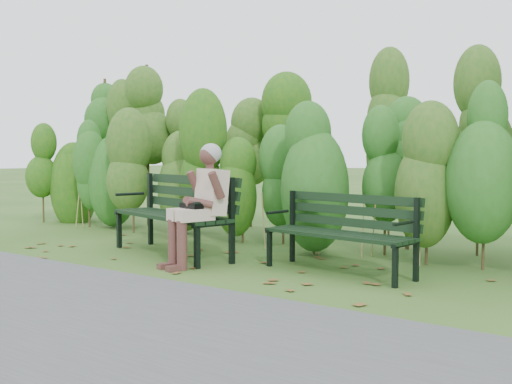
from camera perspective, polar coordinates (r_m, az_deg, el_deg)
The scene contains 7 objects.
ground at distance 6.21m, azimuth -1.90°, elevation -7.09°, with size 80.00×80.00×0.00m, color #2D591B.
footpath at distance 4.70m, azimuth -18.76°, elevation -10.73°, with size 60.00×2.50×0.01m, color #474749.
hedge_band at distance 7.66m, azimuth 6.62°, elevation 4.38°, with size 11.04×1.67×2.42m.
leaf_litter at distance 5.94m, azimuth -0.94°, elevation -7.55°, with size 6.01×2.00×0.01m.
bench_left at distance 6.93m, azimuth -7.44°, elevation -1.51°, with size 1.92×1.06×0.91m.
bench_right at distance 5.90m, azimuth 8.30°, elevation -3.26°, with size 1.58×0.70×0.77m.
seated_woman at distance 6.18m, azimuth -5.25°, elevation -0.40°, with size 0.52×0.76×1.27m.
Camera 1 is at (3.72, -4.84, 1.16)m, focal length 42.00 mm.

